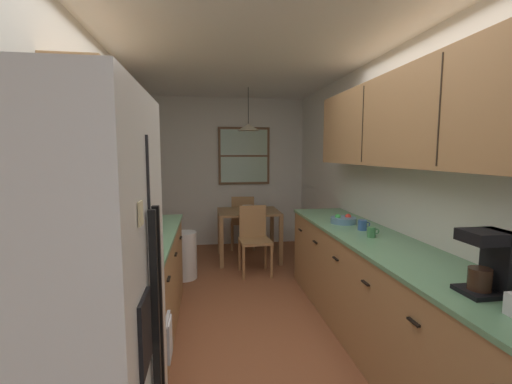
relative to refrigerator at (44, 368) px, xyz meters
The scene contains 25 objects.
ground_plane 2.55m from the refrigerator, 66.59° to the left, with size 12.00×12.00×0.00m, color brown.
wall_left 2.26m from the refrigerator, 100.39° to the left, with size 0.10×9.00×2.55m, color silver.
wall_right 3.20m from the refrigerator, 43.63° to the left, with size 0.10×9.00×2.55m, color silver.
wall_back 4.95m from the refrigerator, 78.92° to the left, with size 4.40×0.10×2.55m, color silver.
ceiling_slab 2.92m from the refrigerator, 66.59° to the left, with size 4.40×9.00×0.08m, color white.
refrigerator is the anchor object (origin of this frame).
stove_range 0.81m from the refrigerator, 93.83° to the left, with size 0.66×0.62×1.10m.
microwave_over_range 1.04m from the refrigerator, 103.06° to the left, with size 0.39×0.59×0.32m.
counter_left 1.97m from the refrigerator, 91.54° to the left, with size 0.64×1.85×0.90m.
upper_cabinets_left 2.10m from the refrigerator, 95.85° to the left, with size 0.33×1.93×0.63m.
counter_right 2.39m from the refrigerator, 33.85° to the left, with size 0.64×3.38×0.90m.
upper_cabinets_right 2.62m from the refrigerator, 31.04° to the left, with size 0.33×3.06×0.72m.
dining_table 4.04m from the refrigerator, 73.21° to the left, with size 0.90×0.74×0.75m.
dining_chair_near 3.51m from the refrigerator, 70.43° to the left, with size 0.42×0.42×0.90m.
dining_chair_far 4.60m from the refrigerator, 75.59° to the left, with size 0.44×0.44×0.90m.
pendant_light 4.17m from the refrigerator, 73.21° to the left, with size 0.31×0.31×0.62m.
back_window 4.96m from the refrigerator, 75.84° to the left, with size 0.89×0.05×0.99m.
trash_bin 3.26m from the refrigerator, 85.56° to the left, with size 0.32×0.32×0.60m, color white.
storage_canister 1.16m from the refrigerator, 92.56° to the left, with size 0.12×0.12×0.17m.
dish_towel 0.98m from the refrigerator, 69.89° to the left, with size 0.02×0.16×0.24m, color white.
coffee_maker 1.98m from the refrigerator, ahead, with size 0.22×0.18×0.33m.
mug_by_coffeemaker 2.44m from the refrigerator, 38.16° to the left, with size 0.11×0.07×0.09m.
mug_spare 2.64m from the refrigerator, 42.02° to the left, with size 0.12×0.08×0.09m.
fruit_bowl 2.84m from the refrigerator, 47.58° to the left, with size 0.25×0.25×0.09m.
table_serving_bowl 4.13m from the refrigerator, 73.52° to the left, with size 0.20×0.20×0.06m, color silver.
Camera 1 is at (-0.41, -2.33, 1.61)m, focal length 23.90 mm.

